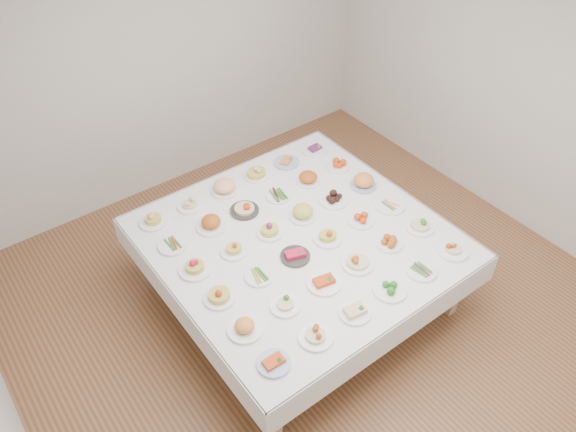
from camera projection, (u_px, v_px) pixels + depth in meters
room_envelope at (322, 140)px, 3.93m from camera, size 5.02×5.02×2.81m
display_table at (299, 242)px, 4.80m from camera, size 2.34×2.34×0.75m
dish_0 at (274, 361)px, 3.79m from camera, size 0.23×0.23×0.09m
dish_1 at (316, 333)px, 3.93m from camera, size 0.25×0.25×0.14m
dish_2 at (355, 310)px, 4.11m from camera, size 0.23×0.23×0.10m
dish_3 at (391, 287)px, 4.27m from camera, size 0.26×0.26×0.11m
dish_4 at (422, 270)px, 4.44m from camera, size 0.24×0.24×0.05m
dish_5 at (454, 247)px, 4.59m from camera, size 0.25×0.25×0.12m
dish_6 at (245, 325)px, 3.99m from camera, size 0.25×0.25×0.13m
dish_7 at (285, 303)px, 4.16m from camera, size 0.23×0.23×0.11m
dish_8 at (324, 280)px, 4.32m from camera, size 0.26×0.26×0.12m
dish_9 at (358, 259)px, 4.47m from camera, size 0.26×0.26×0.14m
dish_10 at (390, 241)px, 4.66m from camera, size 0.22×0.22×0.10m
dish_11 at (421, 223)px, 4.80m from camera, size 0.25×0.25×0.13m
dish_12 at (219, 294)px, 4.21m from camera, size 0.24×0.24×0.13m
dish_13 at (259, 276)px, 4.40m from camera, size 0.22×0.22×0.05m
dish_14 at (295, 254)px, 4.55m from camera, size 0.24×0.24×0.10m
dish_15 at (328, 234)px, 4.69m from camera, size 0.24×0.24×0.15m
dish_16 at (361, 218)px, 4.87m from camera, size 0.22×0.22×0.10m
dish_17 at (390, 205)px, 5.04m from camera, size 0.26×0.26×0.06m
dish_18 at (195, 265)px, 4.43m from camera, size 0.26×0.26×0.13m
dish_19 at (234, 248)px, 4.59m from camera, size 0.22×0.22×0.12m
dish_20 at (270, 228)px, 4.74m from camera, size 0.22×0.22×0.14m
dish_21 at (303, 211)px, 4.90m from camera, size 0.25×0.25×0.15m
dish_22 at (334, 197)px, 5.07m from camera, size 0.26×0.26×0.12m
dish_23 at (364, 181)px, 5.23m from camera, size 0.24×0.24×0.15m
dish_24 at (173, 244)px, 4.66m from camera, size 0.25×0.25×0.06m
dish_25 at (211, 221)px, 4.80m from camera, size 0.29×0.29×0.16m
dish_26 at (244, 206)px, 4.96m from camera, size 0.25×0.25×0.15m
dish_27 at (278, 195)px, 5.14m from camera, size 0.23×0.23×0.06m
dish_28 at (308, 176)px, 5.27m from camera, size 0.27×0.27×0.15m
dish_29 at (338, 165)px, 5.46m from camera, size 0.22×0.22×0.10m
dish_30 at (153, 218)px, 4.85m from camera, size 0.25×0.25×0.13m
dish_31 at (190, 202)px, 5.01m from camera, size 0.23×0.23×0.12m
dish_32 at (224, 185)px, 5.16m from camera, size 0.25×0.25×0.16m
dish_33 at (256, 171)px, 5.34m from camera, size 0.24×0.23×0.15m
dish_34 at (286, 161)px, 5.52m from camera, size 0.25×0.25×0.10m
dish_35 at (315, 148)px, 5.68m from camera, size 0.26×0.26×0.10m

